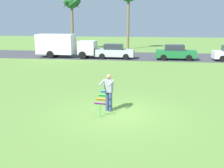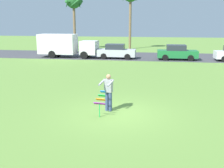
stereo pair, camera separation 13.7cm
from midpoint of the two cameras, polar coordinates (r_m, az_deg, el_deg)
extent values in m
plane|color=olive|center=(12.48, 1.34, -6.14)|extent=(120.00, 120.00, 0.00)
cube|color=#424247|center=(32.65, 6.35, 5.77)|extent=(120.00, 8.00, 0.01)
cylinder|color=#384772|center=(12.68, -0.05, -3.69)|extent=(0.16, 0.16, 0.90)
cylinder|color=#384772|center=(12.76, -0.77, -3.59)|extent=(0.16, 0.16, 0.90)
cube|color=gray|center=(12.52, -0.42, -0.35)|extent=(0.41, 0.31, 0.60)
sphere|color=#9E7051|center=(12.43, -0.42, 1.53)|extent=(0.22, 0.22, 0.22)
cylinder|color=gray|center=(12.17, -0.01, 0.14)|extent=(0.26, 0.58, 0.24)
cylinder|color=gray|center=(12.37, -1.84, 0.34)|extent=(0.26, 0.58, 0.24)
cube|color=blue|center=(12.17, -1.59, -1.60)|extent=(0.24, 0.17, 0.12)
cube|color=green|center=(12.06, -1.82, -2.42)|extent=(0.33, 0.18, 0.12)
cube|color=orange|center=(11.95, -2.06, -3.25)|extent=(0.43, 0.19, 0.12)
cube|color=purple|center=(11.84, -2.30, -4.10)|extent=(0.53, 0.20, 0.12)
cylinder|color=green|center=(11.93, -2.29, -5.50)|extent=(0.04, 0.04, 0.61)
cube|color=silver|center=(30.91, -4.64, 7.57)|extent=(1.85, 1.94, 1.50)
cube|color=silver|center=(32.05, -11.12, 8.20)|extent=(4.25, 2.11, 2.20)
cylinder|color=black|center=(31.97, -4.79, 6.40)|extent=(0.85, 0.30, 0.84)
cylinder|color=black|center=(30.21, -5.72, 5.99)|extent=(0.85, 0.30, 0.84)
cylinder|color=black|center=(33.14, -11.02, 6.44)|extent=(0.85, 0.30, 0.84)
cylinder|color=black|center=(31.45, -12.25, 6.04)|extent=(0.85, 0.30, 0.84)
cube|color=silver|center=(30.46, 1.09, 6.53)|extent=(4.21, 1.73, 0.76)
cube|color=#282D38|center=(30.41, 0.81, 7.77)|extent=(2.03, 1.41, 0.60)
cylinder|color=black|center=(31.13, 3.69, 6.05)|extent=(0.64, 0.22, 0.64)
cylinder|color=black|center=(29.53, 3.36, 5.68)|extent=(0.64, 0.22, 0.64)
cylinder|color=black|center=(31.50, -1.05, 6.16)|extent=(0.64, 0.22, 0.64)
cylinder|color=black|center=(29.93, -1.63, 5.79)|extent=(0.64, 0.22, 0.64)
cube|color=#1E7238|center=(30.24, 13.57, 6.12)|extent=(4.23, 1.79, 0.76)
cube|color=#282D38|center=(30.16, 13.35, 7.38)|extent=(2.04, 1.44, 0.60)
cylinder|color=black|center=(31.23, 15.79, 5.61)|extent=(0.64, 0.23, 0.64)
cylinder|color=black|center=(29.64, 16.19, 5.21)|extent=(0.64, 0.23, 0.64)
cylinder|color=black|center=(30.98, 10.99, 5.81)|extent=(0.64, 0.23, 0.64)
cylinder|color=black|center=(29.38, 11.14, 5.42)|extent=(0.64, 0.23, 0.64)
cylinder|color=black|center=(31.73, 21.81, 5.28)|extent=(0.64, 0.23, 0.64)
cylinder|color=brown|center=(40.41, -7.74, 11.81)|extent=(0.36, 0.36, 6.61)
sphere|color=#236028|center=(40.49, -7.90, 16.77)|extent=(2.10, 2.10, 2.10)
cone|color=#236028|center=(40.20, -6.53, 16.19)|extent=(0.44, 1.56, 1.28)
cone|color=#236028|center=(41.25, -7.09, 16.10)|extent=(1.62, 0.90, 1.28)
cone|color=#236028|center=(41.22, -8.71, 16.05)|extent=(1.27, 1.52, 1.28)
cone|color=#236028|center=(40.16, -9.21, 16.12)|extent=(1.27, 1.52, 1.28)
cone|color=#236028|center=(39.51, -7.85, 16.21)|extent=(1.62, 0.90, 1.28)
cylinder|color=brown|center=(40.80, 3.90, 12.57)|extent=(0.36, 0.36, 7.55)
camera|label=1|loc=(0.07, -89.71, 0.07)|focal=43.87mm
camera|label=2|loc=(0.07, 90.29, -0.07)|focal=43.87mm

